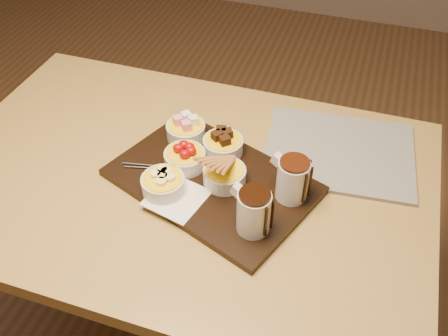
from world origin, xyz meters
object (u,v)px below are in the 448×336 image
(bowl_strawberries, at_px, (185,159))
(newspaper, at_px, (339,152))
(pitcher_milk_chocolate, at_px, (293,180))
(dining_table, at_px, (183,201))
(pitcher_dark_chocolate, at_px, (254,212))
(serving_board, at_px, (212,181))

(bowl_strawberries, relative_size, newspaper, 0.27)
(bowl_strawberries, xyz_separation_m, pitcher_milk_chocolate, (0.26, -0.02, 0.03))
(dining_table, bearing_deg, pitcher_dark_chocolate, -29.89)
(serving_board, xyz_separation_m, pitcher_dark_chocolate, (0.13, -0.11, 0.06))
(bowl_strawberries, bearing_deg, serving_board, -17.31)
(serving_board, height_order, pitcher_milk_chocolate, pitcher_milk_chocolate)
(serving_board, relative_size, bowl_strawberries, 4.60)
(serving_board, height_order, pitcher_dark_chocolate, pitcher_dark_chocolate)
(pitcher_dark_chocolate, distance_m, newspaper, 0.35)
(dining_table, height_order, pitcher_milk_chocolate, pitcher_milk_chocolate)
(pitcher_dark_chocolate, height_order, pitcher_milk_chocolate, same)
(bowl_strawberries, relative_size, pitcher_milk_chocolate, 1.02)
(pitcher_dark_chocolate, bearing_deg, bowl_strawberries, 167.35)
(newspaper, bearing_deg, pitcher_milk_chocolate, -116.88)
(pitcher_milk_chocolate, distance_m, newspaper, 0.23)
(dining_table, distance_m, bowl_strawberries, 0.14)
(newspaper, bearing_deg, pitcher_dark_chocolate, -118.22)
(pitcher_dark_chocolate, xyz_separation_m, pitcher_milk_chocolate, (0.06, 0.12, 0.00))
(serving_board, bearing_deg, dining_table, -165.43)
(bowl_strawberries, relative_size, pitcher_dark_chocolate, 1.02)
(dining_table, bearing_deg, bowl_strawberries, 65.62)
(pitcher_milk_chocolate, xyz_separation_m, newspaper, (0.08, 0.20, -0.06))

